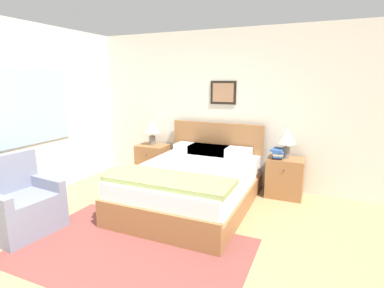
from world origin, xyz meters
name	(u,v)px	position (x,y,z in m)	size (l,w,h in m)	color
ground_plane	(108,279)	(0.00, 0.00, 0.00)	(16.00, 16.00, 0.00)	tan
wall_back	(217,108)	(0.00, 3.01, 1.30)	(6.90, 0.09, 2.60)	silver
wall_left	(47,111)	(-2.28, 1.48, 1.30)	(0.08, 5.38, 2.60)	silver
area_rug_main	(131,250)	(-0.09, 0.48, 0.00)	(2.48, 1.57, 0.01)	brown
bed	(193,184)	(0.04, 1.86, 0.32)	(1.60, 2.19, 1.07)	#936038
armchair	(20,206)	(-1.53, 0.32, 0.31)	(0.73, 0.80, 0.92)	gray
nightstand_near_window	(153,161)	(-1.14, 2.72, 0.31)	(0.54, 0.44, 0.61)	#936038
nightstand_by_door	(285,177)	(1.22, 2.72, 0.31)	(0.54, 0.44, 0.61)	#936038
table_lamp_near_window	(152,127)	(-1.16, 2.75, 0.93)	(0.29, 0.29, 0.47)	slate
table_lamp_by_door	(287,137)	(1.20, 2.75, 0.93)	(0.29, 0.29, 0.47)	slate
book_thick_bottom	(278,157)	(1.10, 2.68, 0.63)	(0.16, 0.24, 0.03)	#232328
book_hardcover_middle	(278,155)	(1.10, 2.68, 0.66)	(0.18, 0.29, 0.03)	#335693
book_novel_upper	(278,153)	(1.10, 2.68, 0.69)	(0.19, 0.28, 0.03)	beige
book_slim_near_top	(278,152)	(1.10, 2.68, 0.72)	(0.21, 0.29, 0.03)	#335693
book_paperback_top	(278,150)	(1.10, 2.68, 0.75)	(0.21, 0.29, 0.03)	#335693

